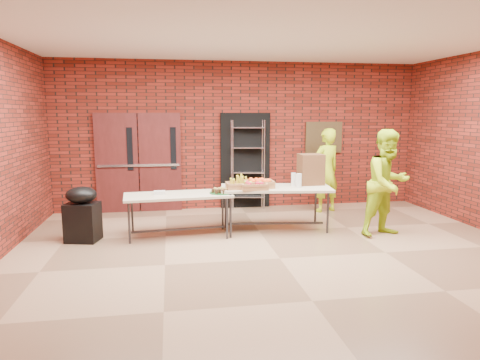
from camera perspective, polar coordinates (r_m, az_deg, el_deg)
name	(u,v)px	position (r m, az deg, el deg)	size (l,w,h in m)	color
room	(281,149)	(6.02, 5.55, 4.15)	(8.08, 7.08, 3.28)	brown
double_doors	(139,163)	(9.32, -13.31, 2.27)	(1.78, 0.12, 2.10)	#4E1716
dark_doorway	(245,161)	(9.46, 0.71, 2.59)	(1.10, 0.06, 2.10)	black
bronze_plaque	(324,137)	(9.89, 11.10, 5.60)	(0.85, 0.04, 0.70)	#46341C
wire_rack	(248,165)	(9.34, 1.04, 2.03)	(0.71, 0.24, 1.95)	#B9B8C0
table_left	(178,198)	(7.33, -8.25, -2.34)	(1.85, 0.89, 0.74)	tan
table_right	(276,191)	(7.63, 4.80, -1.41)	(2.02, 1.05, 0.80)	tan
basket_bananas	(239,185)	(7.43, -0.14, -0.69)	(0.44, 0.34, 0.14)	#9D683F
basket_oranges	(259,184)	(7.55, 2.54, -0.47)	(0.50, 0.39, 0.16)	#9D683F
basket_apples	(254,186)	(7.35, 1.88, -0.78)	(0.45, 0.35, 0.14)	#9D683F
muffin_tray	(221,191)	(7.32, -2.60, -1.44)	(0.38, 0.38, 0.10)	#154F1F
napkin_box	(160,193)	(7.33, -10.67, -1.67)	(0.18, 0.12, 0.06)	silver
coffee_dispenser	(311,169)	(7.94, 9.41, 1.42)	(0.42, 0.38, 0.56)	#56311D
cup_stack_front	(298,181)	(7.59, 7.72, -0.10)	(0.08, 0.08, 0.24)	silver
cup_stack_mid	(299,181)	(7.56, 7.89, -0.09)	(0.08, 0.08, 0.25)	silver
cup_stack_back	(293,179)	(7.73, 7.13, 0.07)	(0.08, 0.08, 0.24)	silver
covered_grill	(82,214)	(7.50, -20.28, -4.27)	(0.58, 0.52, 0.91)	black
volunteer_woman	(326,170)	(9.26, 11.38, 1.27)	(0.65, 0.43, 1.78)	#ADCF17
volunteer_man	(388,183)	(7.71, 19.11, -0.39)	(0.89, 0.69, 1.83)	#ADCF17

